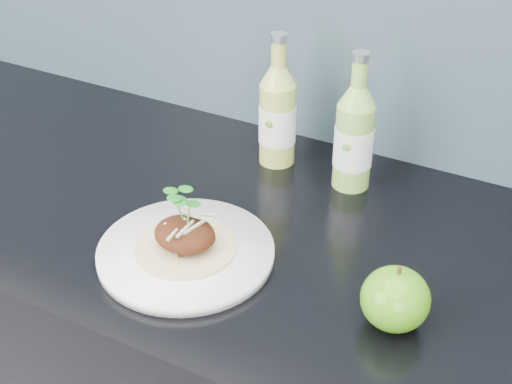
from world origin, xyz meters
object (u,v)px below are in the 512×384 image
cider_bottle_left (277,115)px  cider_bottle_right (354,137)px  dinner_plate (186,252)px  green_apple (395,299)px

cider_bottle_left → cider_bottle_right: 0.14m
dinner_plate → cider_bottle_left: (-0.01, 0.30, 0.08)m
dinner_plate → cider_bottle_left: 0.31m
dinner_plate → green_apple: green_apple is taller
cider_bottle_left → cider_bottle_right: same height
dinner_plate → cider_bottle_left: size_ratio=1.30×
green_apple → cider_bottle_right: bearing=121.0°
dinner_plate → cider_bottle_right: size_ratio=1.30×
dinner_plate → green_apple: bearing=1.6°
dinner_plate → cider_bottle_left: cider_bottle_left is taller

